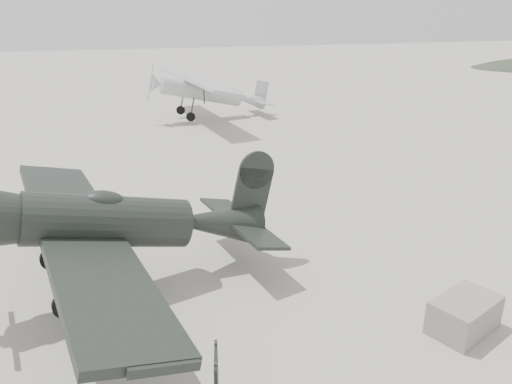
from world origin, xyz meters
TOP-DOWN VIEW (x-y plane):
  - ground at (0.00, 0.00)m, footprint 160.00×160.00m
  - lowwing_monoplane at (-4.59, 1.50)m, footprint 8.29×11.48m
  - highwing_monoplane at (1.25, 21.95)m, footprint 8.26×11.59m
  - equipment_block at (2.96, -2.55)m, footprint 1.95×1.63m
  - sign_board at (-3.14, -3.38)m, footprint 0.24×0.88m

SIDE VIEW (x-z plane):
  - ground at x=0.00m, z-range 0.00..0.00m
  - equipment_block at x=2.96m, z-range 0.00..0.84m
  - sign_board at x=-3.14m, z-range 0.12..1.40m
  - lowwing_monoplane at x=-4.59m, z-range 0.11..3.80m
  - highwing_monoplane at x=1.25m, z-range 0.41..3.68m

